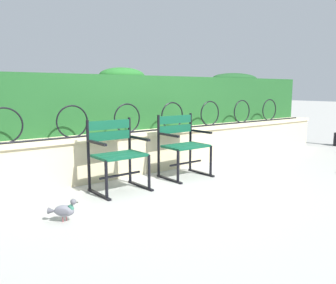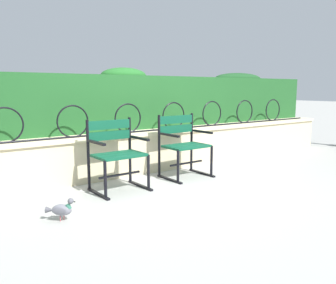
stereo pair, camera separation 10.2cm
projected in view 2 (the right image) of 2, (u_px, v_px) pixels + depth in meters
ground_plane at (171, 185)px, 4.49m from camera, size 60.00×60.00×0.00m
stone_wall at (138, 152)px, 5.10m from camera, size 8.38×0.41×0.61m
iron_arch_fence at (130, 120)px, 4.87m from camera, size 7.82×0.02×0.42m
hedge_row at (122, 100)px, 5.34m from camera, size 8.21×0.54×0.95m
park_chair_left at (116, 152)px, 4.21m from camera, size 0.63×0.54×0.87m
park_chair_right at (183, 143)px, 4.87m from camera, size 0.64×0.53×0.87m
pigeon_far_side at (61, 209)px, 3.25m from camera, size 0.24×0.23×0.22m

